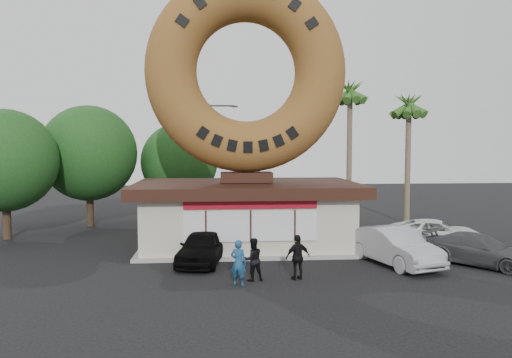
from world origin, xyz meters
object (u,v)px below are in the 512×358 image
object	(u,v)px
car_silver	(394,246)
street_lamp	(211,155)
person_right	(298,257)
person_left	(238,263)
donut_shop	(246,212)
person_center	(253,259)
car_black	(202,247)
giant_donut	(246,72)
car_white	(437,233)
car_grey	(480,250)

from	to	relation	value
car_silver	street_lamp	bearing A→B (deg)	101.53
person_right	person_left	bearing A→B (deg)	-2.20
person_right	car_silver	world-z (taller)	person_right
donut_shop	person_center	xyz separation A→B (m)	(-0.16, -6.44, -0.94)
donut_shop	car_black	bearing A→B (deg)	-121.80
person_right	street_lamp	bearing A→B (deg)	-95.35
street_lamp	person_right	bearing A→B (deg)	-78.19
donut_shop	giant_donut	distance (m)	7.06
car_black	donut_shop	bearing A→B (deg)	69.47
car_white	car_black	bearing A→B (deg)	122.44
street_lamp	person_right	xyz separation A→B (m)	(3.44, -16.44, -3.61)
car_white	car_silver	bearing A→B (deg)	154.94
car_silver	car_white	size ratio (longest dim) A/B	1.00
street_lamp	car_silver	xyz separation A→B (m)	(7.99, -14.42, -3.68)
person_left	person_right	bearing A→B (deg)	-141.12
street_lamp	person_right	size ratio (longest dim) A/B	4.58
car_white	car_grey	bearing A→B (deg)	-160.07
giant_donut	car_grey	bearing A→B (deg)	-26.29
person_left	person_center	distance (m)	0.84
person_right	car_grey	world-z (taller)	person_right
giant_donut	person_center	distance (m)	10.28
person_right	car_silver	bearing A→B (deg)	-173.21
donut_shop	car_white	world-z (taller)	donut_shop
giant_donut	car_silver	bearing A→B (deg)	-35.75
car_grey	car_white	world-z (taller)	car_white
person_left	car_grey	xyz separation A→B (m)	(10.51, 2.23, -0.19)
person_right	car_black	xyz separation A→B (m)	(-3.74, 2.95, -0.15)
donut_shop	street_lamp	world-z (taller)	street_lamp
donut_shop	person_right	size ratio (longest dim) A/B	6.41
person_right	car_grey	bearing A→B (deg)	173.98
person_right	car_black	size ratio (longest dim) A/B	0.41
person_left	car_grey	world-z (taller)	person_left
person_center	car_black	xyz separation A→B (m)	(-2.00, 2.96, -0.09)
street_lamp	person_left	xyz separation A→B (m)	(1.12, -17.06, -3.63)
street_lamp	car_silver	bearing A→B (deg)	-61.00
car_grey	street_lamp	bearing A→B (deg)	88.23
street_lamp	person_center	xyz separation A→B (m)	(1.70, -16.46, -3.66)
donut_shop	car_black	xyz separation A→B (m)	(-2.16, -3.48, -1.04)
donut_shop	car_black	world-z (taller)	donut_shop
giant_donut	person_center	bearing A→B (deg)	-91.42
person_center	person_right	world-z (taller)	person_right
giant_donut	car_grey	xyz separation A→B (m)	(9.78, -4.83, -8.15)
donut_shop	person_right	distance (m)	6.68
person_center	car_black	size ratio (longest dim) A/B	0.38
car_silver	person_center	bearing A→B (deg)	-179.57
car_grey	car_silver	bearing A→B (deg)	133.69
person_right	car_grey	distance (m)	8.35
person_left	person_center	bearing A→B (deg)	-109.55
giant_donut	person_center	size ratio (longest dim) A/B	6.11
donut_shop	car_grey	bearing A→B (deg)	-26.21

